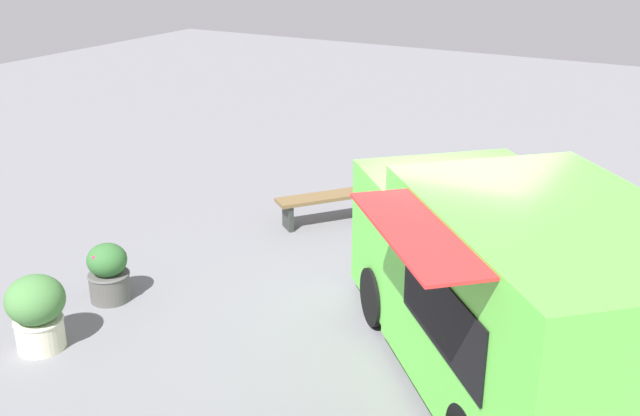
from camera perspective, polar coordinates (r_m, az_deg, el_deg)
ground_plane at (r=9.71m, az=8.84°, el=-8.31°), size 40.00×40.00×0.00m
food_truck at (r=8.05m, az=14.86°, el=-6.54°), size 4.92×5.07×2.26m
person_customer at (r=12.32m, az=12.28°, el=-0.36°), size 0.46×0.75×0.85m
planter_flowering_near at (r=9.34m, az=-20.87°, el=-7.34°), size 0.68×0.68×0.93m
planter_flowering_far at (r=10.25m, az=-15.90°, el=-4.77°), size 0.56×0.56×0.80m
plaza_bench at (r=12.35m, az=0.33°, el=0.44°), size 1.31×1.52×0.49m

